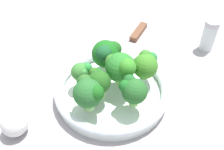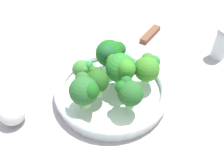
% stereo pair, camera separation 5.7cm
% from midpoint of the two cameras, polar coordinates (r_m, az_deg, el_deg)
% --- Properties ---
extents(ground_plane, '(1.30, 1.30, 0.03)m').
position_cam_midpoint_polar(ground_plane, '(0.66, 2.85, -2.38)').
color(ground_plane, '#A9A0A4').
extents(bowl, '(0.27, 0.27, 0.04)m').
position_cam_midpoint_polar(bowl, '(0.61, 2.71, -3.46)').
color(bowl, white).
rests_on(bowl, ground_plane).
extents(broccoli_floret_0, '(0.07, 0.07, 0.07)m').
position_cam_midpoint_polar(broccoli_floret_0, '(0.62, 2.29, 4.69)').
color(broccoli_floret_0, '#86CF60').
rests_on(broccoli_floret_0, bowl).
extents(broccoli_floret_1, '(0.07, 0.06, 0.07)m').
position_cam_midpoint_polar(broccoli_floret_1, '(0.59, 10.53, 1.49)').
color(broccoli_floret_1, '#78C35F').
rests_on(broccoli_floret_1, bowl).
extents(broccoli_floret_2, '(0.06, 0.07, 0.07)m').
position_cam_midpoint_polar(broccoli_floret_2, '(0.52, -2.91, -3.47)').
color(broccoli_floret_2, '#96C973').
rests_on(broccoli_floret_2, bowl).
extents(broccoli_floret_3, '(0.04, 0.04, 0.05)m').
position_cam_midpoint_polar(broccoli_floret_3, '(0.59, -3.59, 1.17)').
color(broccoli_floret_3, '#75BE50').
rests_on(broccoli_floret_3, bowl).
extents(broccoli_floret_4, '(0.07, 0.08, 0.08)m').
position_cam_midpoint_polar(broccoli_floret_4, '(0.57, 4.84, 1.46)').
color(broccoli_floret_4, '#94D05E').
rests_on(broccoli_floret_4, bowl).
extents(broccoli_floret_5, '(0.05, 0.06, 0.07)m').
position_cam_midpoint_polar(broccoli_floret_5, '(0.53, 6.99, -3.84)').
color(broccoli_floret_5, '#84C05F').
rests_on(broccoli_floret_5, bowl).
extents(broccoli_floret_6, '(0.05, 0.05, 0.07)m').
position_cam_midpoint_polar(broccoli_floret_6, '(0.55, -0.33, -1.28)').
color(broccoli_floret_6, '#9BCF6D').
rests_on(broccoli_floret_6, bowl).
extents(knife, '(0.27, 0.05, 0.01)m').
position_cam_midpoint_polar(knife, '(0.86, 11.76, 10.02)').
color(knife, silver).
rests_on(knife, ground_plane).
extents(garlic_bulb, '(0.05, 0.05, 0.05)m').
position_cam_midpoint_polar(garlic_bulb, '(0.58, -18.35, -8.03)').
color(garlic_bulb, silver).
rests_on(garlic_bulb, ground_plane).
extents(pepper_shaker, '(0.04, 0.04, 0.09)m').
position_cam_midpoint_polar(pepper_shaker, '(0.77, 24.82, 6.18)').
color(pepper_shaker, silver).
rests_on(pepper_shaker, ground_plane).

